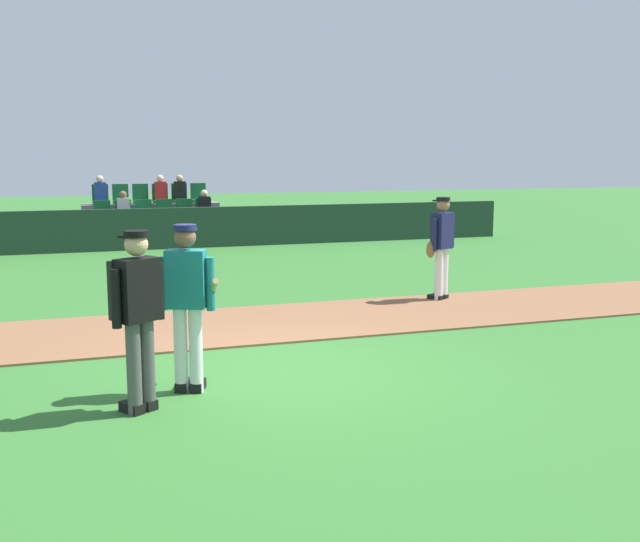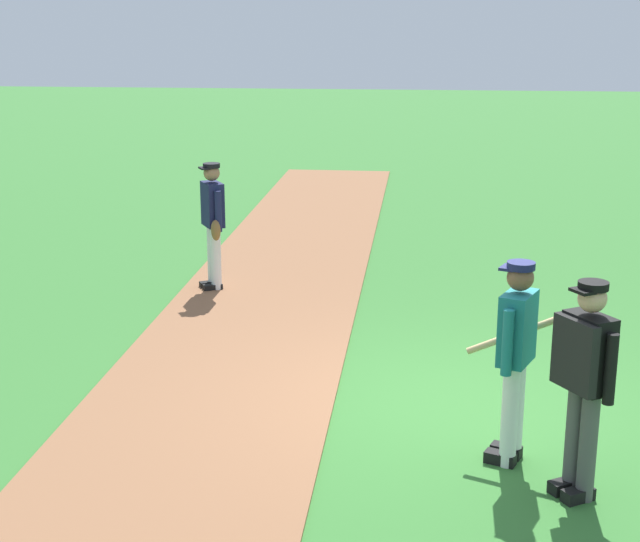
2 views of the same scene
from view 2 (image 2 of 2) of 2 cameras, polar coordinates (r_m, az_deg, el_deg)
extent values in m
plane|color=#33702D|center=(9.34, 8.42, -8.13)|extent=(80.00, 80.00, 0.00)
cube|color=brown|center=(9.54, -6.52, -7.44)|extent=(28.00, 2.46, 0.03)
cylinder|color=white|center=(8.09, 11.40, -8.60)|extent=(0.14, 0.14, 0.90)
cylinder|color=white|center=(8.23, 11.75, -8.19)|extent=(0.14, 0.14, 0.90)
cube|color=black|center=(8.28, 10.85, -11.06)|extent=(0.21, 0.29, 0.10)
cube|color=black|center=(8.41, 11.20, -10.62)|extent=(0.21, 0.29, 0.10)
cube|color=#197075|center=(7.90, 11.86, -3.40)|extent=(0.45, 0.36, 0.60)
cylinder|color=#197075|center=(7.68, 11.28, -4.28)|extent=(0.09, 0.09, 0.55)
cylinder|color=#197075|center=(8.14, 12.38, -3.23)|extent=(0.09, 0.09, 0.55)
sphere|color=brown|center=(7.77, 12.04, -0.39)|extent=(0.22, 0.22, 0.22)
cylinder|color=#191E4C|center=(7.74, 12.08, 0.32)|extent=(0.23, 0.23, 0.06)
cube|color=#191E4C|center=(7.78, 11.36, 0.20)|extent=(0.21, 0.18, 0.02)
cylinder|color=tan|center=(8.20, 11.67, -3.79)|extent=(0.14, 0.80, 0.41)
cylinder|color=#4C4C4C|center=(7.70, 15.91, -10.19)|extent=(0.14, 0.14, 0.90)
cylinder|color=#4C4C4C|center=(7.80, 15.12, -9.77)|extent=(0.14, 0.14, 0.90)
cube|color=black|center=(7.84, 15.35, -12.94)|extent=(0.24, 0.28, 0.10)
cube|color=black|center=(7.94, 14.58, -12.48)|extent=(0.24, 0.28, 0.10)
cube|color=black|center=(7.47, 15.92, -4.76)|extent=(0.46, 0.40, 0.60)
cylinder|color=black|center=(7.31, 17.18, -5.70)|extent=(0.09, 0.09, 0.55)
cylinder|color=black|center=(7.66, 14.66, -4.56)|extent=(0.09, 0.09, 0.55)
sphere|color=tan|center=(7.34, 16.16, -1.60)|extent=(0.22, 0.22, 0.22)
cylinder|color=black|center=(7.31, 16.22, -0.85)|extent=(0.23, 0.23, 0.06)
cube|color=black|center=(7.25, 15.61, -1.17)|extent=(0.22, 0.20, 0.02)
cube|color=black|center=(7.39, 15.16, -4.93)|extent=(0.42, 0.30, 0.56)
cylinder|color=white|center=(12.94, -6.31, 0.71)|extent=(0.14, 0.14, 0.90)
cylinder|color=white|center=(13.09, -6.53, 0.87)|extent=(0.14, 0.14, 0.90)
cube|color=black|center=(13.03, -6.51, -1.02)|extent=(0.23, 0.29, 0.10)
cube|color=black|center=(13.18, -6.72, -0.84)|extent=(0.23, 0.29, 0.10)
cube|color=#191E47|center=(12.85, -6.52, 4.03)|extent=(0.46, 0.39, 0.60)
cylinder|color=#191E47|center=(12.63, -6.17, 3.61)|extent=(0.09, 0.09, 0.55)
cylinder|color=#191E47|center=(13.09, -6.84, 4.01)|extent=(0.09, 0.09, 0.55)
sphere|color=#9E7051|center=(12.77, -6.58, 5.92)|extent=(0.22, 0.22, 0.22)
cylinder|color=black|center=(12.76, -6.59, 6.37)|extent=(0.23, 0.23, 0.06)
cube|color=black|center=(12.73, -7.02, 6.20)|extent=(0.22, 0.19, 0.02)
ellipsoid|color=brown|center=(12.64, -6.33, 2.46)|extent=(0.23, 0.20, 0.28)
camera|label=1|loc=(10.62, 58.69, 1.26)|focal=42.09mm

